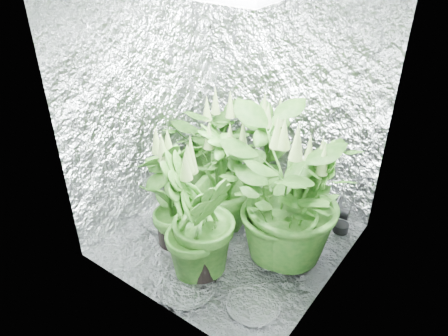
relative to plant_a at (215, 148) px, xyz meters
name	(u,v)px	position (x,y,z in m)	size (l,w,h in m)	color
ground	(231,239)	(0.49, -0.45, -0.46)	(1.60, 1.60, 0.00)	silver
walls	(232,124)	(0.49, -0.45, 0.54)	(1.62, 1.62, 2.00)	silver
plant_a	(215,148)	(0.00, 0.00, 0.00)	(0.85, 0.85, 0.96)	black
plant_b	(266,155)	(0.40, 0.19, -0.03)	(0.63, 0.63, 0.95)	black
plant_c	(307,200)	(0.97, -0.16, -0.04)	(0.50, 0.50, 0.92)	black
plant_d	(223,181)	(0.34, -0.34, -0.03)	(0.67, 0.67, 0.94)	black
plant_e	(287,197)	(0.92, -0.40, 0.11)	(1.33, 1.33, 1.18)	black
plant_f	(171,193)	(0.15, -0.72, 0.00)	(0.63, 0.63, 0.99)	black
plant_g	(198,221)	(0.54, -0.89, 0.03)	(0.54, 0.54, 1.05)	black
circulation_fan	(339,217)	(1.12, 0.15, -0.33)	(0.14, 0.27, 0.31)	black
plant_label	(203,249)	(0.60, -0.92, -0.16)	(0.06, 0.01, 0.09)	white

